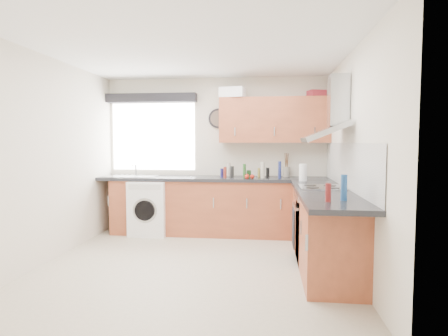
# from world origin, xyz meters

# --- Properties ---
(ground_plane) EXTENTS (3.60, 3.60, 0.00)m
(ground_plane) POSITION_xyz_m (0.00, 0.00, 0.00)
(ground_plane) COLOR beige
(ceiling) EXTENTS (3.60, 3.60, 0.02)m
(ceiling) POSITION_xyz_m (0.00, 0.00, 2.50)
(ceiling) COLOR white
(ceiling) RESTS_ON wall_back
(wall_back) EXTENTS (3.60, 0.02, 2.50)m
(wall_back) POSITION_xyz_m (0.00, 1.80, 1.25)
(wall_back) COLOR silver
(wall_back) RESTS_ON ground_plane
(wall_front) EXTENTS (3.60, 0.02, 2.50)m
(wall_front) POSITION_xyz_m (0.00, -1.80, 1.25)
(wall_front) COLOR silver
(wall_front) RESTS_ON ground_plane
(wall_left) EXTENTS (0.02, 3.60, 2.50)m
(wall_left) POSITION_xyz_m (-1.80, 0.00, 1.25)
(wall_left) COLOR silver
(wall_left) RESTS_ON ground_plane
(wall_right) EXTENTS (0.02, 3.60, 2.50)m
(wall_right) POSITION_xyz_m (1.80, 0.00, 1.25)
(wall_right) COLOR silver
(wall_right) RESTS_ON ground_plane
(window) EXTENTS (1.40, 0.02, 1.10)m
(window) POSITION_xyz_m (-1.05, 1.79, 1.55)
(window) COLOR white
(window) RESTS_ON wall_back
(window_blind) EXTENTS (1.50, 0.18, 0.14)m
(window_blind) POSITION_xyz_m (-1.05, 1.70, 2.18)
(window_blind) COLOR black
(window_blind) RESTS_ON wall_back
(splashback) EXTENTS (0.01, 3.00, 0.54)m
(splashback) POSITION_xyz_m (1.79, 0.30, 1.18)
(splashback) COLOR white
(splashback) RESTS_ON wall_right
(base_cab_back) EXTENTS (3.00, 0.58, 0.86)m
(base_cab_back) POSITION_xyz_m (-0.10, 1.51, 0.43)
(base_cab_back) COLOR brown
(base_cab_back) RESTS_ON ground_plane
(base_cab_corner) EXTENTS (0.60, 0.60, 0.86)m
(base_cab_corner) POSITION_xyz_m (1.50, 1.50, 0.43)
(base_cab_corner) COLOR brown
(base_cab_corner) RESTS_ON ground_plane
(base_cab_right) EXTENTS (0.58, 2.10, 0.86)m
(base_cab_right) POSITION_xyz_m (1.51, 0.15, 0.43)
(base_cab_right) COLOR brown
(base_cab_right) RESTS_ON ground_plane
(worktop_back) EXTENTS (3.60, 0.62, 0.05)m
(worktop_back) POSITION_xyz_m (0.00, 1.50, 0.89)
(worktop_back) COLOR black
(worktop_back) RESTS_ON base_cab_back
(worktop_right) EXTENTS (0.62, 2.42, 0.05)m
(worktop_right) POSITION_xyz_m (1.50, 0.00, 0.89)
(worktop_right) COLOR black
(worktop_right) RESTS_ON base_cab_right
(sink) EXTENTS (0.84, 0.46, 0.10)m
(sink) POSITION_xyz_m (-1.33, 1.50, 0.95)
(sink) COLOR #A6AAB0
(sink) RESTS_ON worktop_back
(oven) EXTENTS (0.56, 0.58, 0.85)m
(oven) POSITION_xyz_m (1.50, 0.30, 0.42)
(oven) COLOR black
(oven) RESTS_ON ground_plane
(hob_plate) EXTENTS (0.52, 0.52, 0.01)m
(hob_plate) POSITION_xyz_m (1.50, 0.30, 0.92)
(hob_plate) COLOR #A6AAB0
(hob_plate) RESTS_ON worktop_right
(extractor_hood) EXTENTS (0.52, 0.78, 0.66)m
(extractor_hood) POSITION_xyz_m (1.60, 0.30, 1.77)
(extractor_hood) COLOR #A6AAB0
(extractor_hood) RESTS_ON wall_right
(upper_cabinets) EXTENTS (1.70, 0.35, 0.70)m
(upper_cabinets) POSITION_xyz_m (0.95, 1.62, 1.80)
(upper_cabinets) COLOR brown
(upper_cabinets) RESTS_ON wall_back
(washing_machine) EXTENTS (0.58, 0.56, 0.85)m
(washing_machine) POSITION_xyz_m (-0.99, 1.40, 0.43)
(washing_machine) COLOR white
(washing_machine) RESTS_ON ground_plane
(wall_clock) EXTENTS (0.32, 0.04, 0.32)m
(wall_clock) POSITION_xyz_m (0.05, 1.76, 1.84)
(wall_clock) COLOR black
(wall_clock) RESTS_ON wall_back
(casserole) EXTENTS (0.41, 0.33, 0.16)m
(casserole) POSITION_xyz_m (0.30, 1.57, 2.23)
(casserole) COLOR white
(casserole) RESTS_ON upper_cabinets
(storage_box) EXTENTS (0.30, 0.27, 0.11)m
(storage_box) POSITION_xyz_m (1.60, 1.72, 2.21)
(storage_box) COLOR #B82D3D
(storage_box) RESTS_ON upper_cabinets
(utensil_pot) EXTENTS (0.14, 0.14, 0.15)m
(utensil_pot) POSITION_xyz_m (1.15, 1.70, 0.99)
(utensil_pot) COLOR gray
(utensil_pot) RESTS_ON worktop_back
(kitchen_roll) EXTENTS (0.12, 0.12, 0.24)m
(kitchen_roll) POSITION_xyz_m (1.35, 1.05, 1.03)
(kitchen_roll) COLOR white
(kitchen_roll) RESTS_ON worktop_right
(tomato_cluster) EXTENTS (0.17, 0.17, 0.07)m
(tomato_cluster) POSITION_xyz_m (0.57, 1.30, 0.94)
(tomato_cluster) COLOR #AE1C0F
(tomato_cluster) RESTS_ON worktop_back
(jar_0) EXTENTS (0.06, 0.06, 0.17)m
(jar_0) POSITION_xyz_m (0.30, 1.48, 1.00)
(jar_0) COLOR black
(jar_0) RESTS_ON worktop_back
(jar_1) EXTENTS (0.06, 0.06, 0.14)m
(jar_1) POSITION_xyz_m (0.15, 1.47, 0.98)
(jar_1) COLOR #19164E
(jar_1) RESTS_ON worktop_back
(jar_2) EXTENTS (0.04, 0.04, 0.13)m
(jar_2) POSITION_xyz_m (0.76, 1.49, 0.98)
(jar_2) COLOR black
(jar_2) RESTS_ON worktop_back
(jar_3) EXTENTS (0.04, 0.04, 0.14)m
(jar_3) POSITION_xyz_m (0.71, 1.60, 0.98)
(jar_3) COLOR #A78F39
(jar_3) RESTS_ON worktop_back
(jar_4) EXTENTS (0.05, 0.05, 0.26)m
(jar_4) POSITION_xyz_m (1.04, 1.42, 1.04)
(jar_4) COLOR navy
(jar_4) RESTS_ON worktop_back
(jar_5) EXTENTS (0.07, 0.07, 0.12)m
(jar_5) POSITION_xyz_m (0.56, 1.46, 0.97)
(jar_5) COLOR #183B15
(jar_5) RESTS_ON worktop_back
(jar_6) EXTENTS (0.05, 0.05, 0.15)m
(jar_6) POSITION_xyz_m (0.86, 1.59, 0.98)
(jar_6) COLOR black
(jar_6) RESTS_ON worktop_back
(jar_7) EXTENTS (0.04, 0.04, 0.22)m
(jar_7) POSITION_xyz_m (0.50, 1.37, 1.02)
(jar_7) COLOR #20511D
(jar_7) RESTS_ON worktop_back
(jar_8) EXTENTS (0.05, 0.05, 0.22)m
(jar_8) POSITION_xyz_m (0.24, 1.65, 1.02)
(jar_8) COLOR #B1A697
(jar_8) RESTS_ON worktop_back
(jar_9) EXTENTS (0.05, 0.05, 0.17)m
(jar_9) POSITION_xyz_m (0.20, 1.42, 0.99)
(jar_9) COLOR maroon
(jar_9) RESTS_ON worktop_back
(jar_10) EXTENTS (0.06, 0.06, 0.24)m
(jar_10) POSITION_xyz_m (0.78, 1.40, 1.03)
(jar_10) COLOR #B6AF9B
(jar_10) RESTS_ON worktop_back
(bottle_0) EXTENTS (0.05, 0.05, 0.17)m
(bottle_0) POSITION_xyz_m (1.41, -0.80, 1.00)
(bottle_0) COLOR maroon
(bottle_0) RESTS_ON worktop_right
(bottle_1) EXTENTS (0.06, 0.06, 0.25)m
(bottle_1) POSITION_xyz_m (1.57, -0.70, 1.03)
(bottle_1) COLOR navy
(bottle_1) RESTS_ON worktop_right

